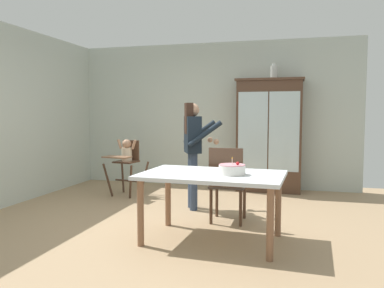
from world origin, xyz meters
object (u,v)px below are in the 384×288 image
object	(u,v)px
ceramic_vase	(274,72)
high_chair_with_toddler	(126,157)
dining_chair_far_side	(227,180)
birthday_cake	(232,169)
dining_table	(212,182)
china_cabinet	(269,135)
adult_person	(193,142)

from	to	relation	value
ceramic_vase	high_chair_with_toddler	size ratio (longest dim) A/B	0.28
dining_chair_far_side	birthday_cake	bearing A→B (deg)	103.73
ceramic_vase	birthday_cake	bearing A→B (deg)	-95.25
dining_table	dining_chair_far_side	bearing A→B (deg)	86.44
china_cabinet	high_chair_with_toddler	bearing A→B (deg)	-156.77
china_cabinet	ceramic_vase	world-z (taller)	ceramic_vase
dining_table	high_chair_with_toddler	bearing A→B (deg)	134.52
adult_person	birthday_cake	size ratio (longest dim) A/B	5.47
high_chair_with_toddler	dining_chair_far_side	size ratio (longest dim) A/B	0.99
birthday_cake	dining_table	bearing A→B (deg)	170.67
dining_chair_far_side	ceramic_vase	bearing A→B (deg)	-101.35
birthday_cake	ceramic_vase	bearing A→B (deg)	84.75
china_cabinet	birthday_cake	xyz separation A→B (m)	(-0.20, -2.92, -0.20)
dining_table	birthday_cake	distance (m)	0.27
china_cabinet	dining_table	size ratio (longest dim) A/B	1.27
high_chair_with_toddler	ceramic_vase	bearing A→B (deg)	30.81
china_cabinet	high_chair_with_toddler	distance (m)	2.51
ceramic_vase	adult_person	bearing A→B (deg)	-123.36
china_cabinet	adult_person	size ratio (longest dim) A/B	1.30
adult_person	dining_chair_far_side	world-z (taller)	adult_person
high_chair_with_toddler	adult_person	world-z (taller)	adult_person
high_chair_with_toddler	dining_table	xyz separation A→B (m)	(1.87, -1.90, -0.00)
dining_table	birthday_cake	world-z (taller)	birthday_cake
ceramic_vase	birthday_cake	xyz separation A→B (m)	(-0.27, -2.93, -1.31)
high_chair_with_toddler	dining_chair_far_side	xyz separation A→B (m)	(1.92, -1.21, -0.10)
adult_person	dining_chair_far_side	xyz separation A→B (m)	(0.60, -0.61, -0.41)
dining_chair_far_side	adult_person	bearing A→B (deg)	-45.47
ceramic_vase	china_cabinet	bearing A→B (deg)	-177.09
ceramic_vase	dining_table	bearing A→B (deg)	-99.61
adult_person	ceramic_vase	bearing A→B (deg)	-57.80
adult_person	dining_table	distance (m)	1.45
china_cabinet	dining_table	world-z (taller)	china_cabinet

